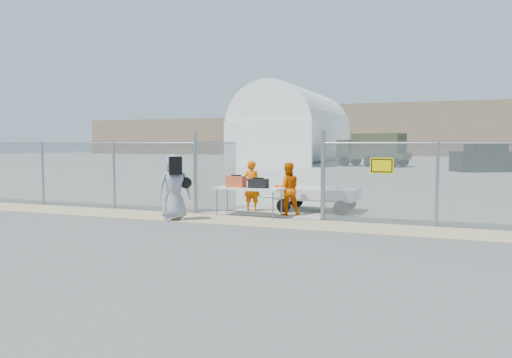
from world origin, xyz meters
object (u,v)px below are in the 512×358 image
at_px(visitor, 174,187).
at_px(utility_trailer, 317,199).
at_px(folding_table, 249,202).
at_px(security_worker_left, 252,186).
at_px(security_worker_right, 288,189).

distance_m(visitor, utility_trailer, 4.64).
bearing_deg(utility_trailer, folding_table, -131.30).
bearing_deg(security_worker_left, security_worker_right, 166.55).
relative_size(security_worker_right, visitor, 0.86).
relative_size(security_worker_left, security_worker_right, 1.01).
bearing_deg(security_worker_left, folding_table, 114.16).
bearing_deg(visitor, folding_table, -0.26).
relative_size(folding_table, security_worker_left, 1.25).
xyz_separation_m(folding_table, utility_trailer, (1.60, 1.82, -0.03)).
distance_m(security_worker_left, utility_trailer, 2.11).
bearing_deg(security_worker_right, visitor, 9.76).
relative_size(security_worker_right, utility_trailer, 0.49).
relative_size(folding_table, visitor, 1.08).
bearing_deg(folding_table, security_worker_right, 34.99).
height_order(security_worker_left, utility_trailer, security_worker_left).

